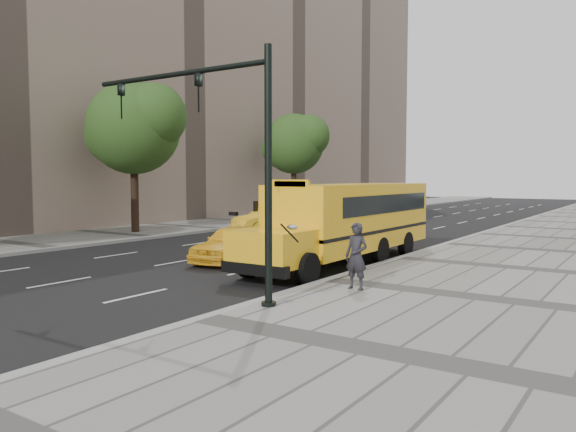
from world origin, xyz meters
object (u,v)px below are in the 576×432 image
Objects in this scene: tree_c at (295,143)px; tree_b at (135,127)px; traffic_signal at (223,144)px; taxi_near at (234,243)px; taxi_far at (269,220)px; pedestrian at (356,256)px; school_bus at (350,216)px.

tree_b is at bearing -89.97° from tree_c.
tree_c is at bearing 119.90° from traffic_signal.
tree_b is at bearing 149.63° from taxi_near.
tree_b reaches higher than taxi_far.
traffic_signal is at bearing -122.00° from pedestrian.
tree_c reaches higher than taxi_near.
tree_c is 24.42m from school_bus.
pedestrian is (6.65, -2.74, 0.36)m from taxi_near.
tree_c reaches higher than taxi_far.
taxi_near is 0.94× the size of taxi_far.
tree_c is 1.31× the size of traffic_signal.
school_bus is at bearing -9.19° from tree_b.
pedestrian is at bearing -28.19° from taxi_far.
taxi_near is 7.20m from pedestrian.
tree_c is at bearing 111.08° from taxi_near.
taxi_far is at bearing 140.85° from school_bus.
taxi_far is (5.50, 5.25, -5.34)m from tree_b.
school_bus is at bearing 27.84° from taxi_near.
taxi_far is at bearing 112.69° from taxi_near.
tree_b is at bearing -118.19° from taxi_far.
taxi_near is (-3.70, -2.53, -1.04)m from school_bus.
taxi_far is 2.43× the size of pedestrian.
school_bus is at bearing 124.27° from pedestrian.
pedestrian is 0.29× the size of traffic_signal.
taxi_near is at bearing 127.47° from traffic_signal.
tree_c is 0.72× the size of school_bus.
tree_b is 4.65× the size of pedestrian.
tree_c is (-0.01, 16.46, -0.11)m from tree_b.
tree_b is at bearing 170.81° from school_bus.
taxi_near is at bearing -23.81° from tree_b.
tree_c is 31.36m from traffic_signal.
tree_c is 4.49× the size of pedestrian.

